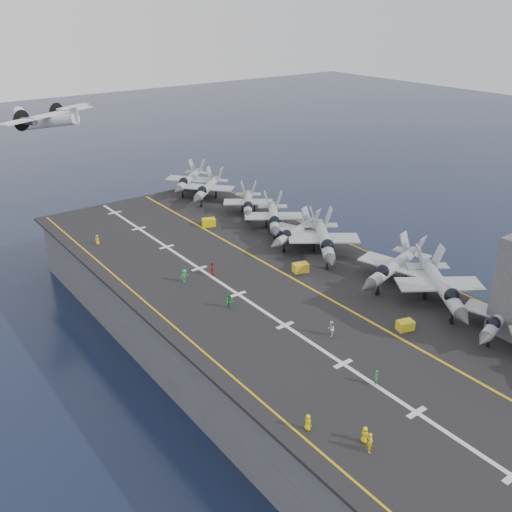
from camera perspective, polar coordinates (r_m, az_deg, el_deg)
ground at (r=85.34m, az=1.62°, el=-8.88°), size 500.00×500.00×0.00m
hull at (r=82.70m, az=1.66°, el=-5.98°), size 36.00×90.00×10.00m
flight_deck at (r=80.21m, az=1.71°, el=-2.77°), size 38.00×92.00×0.40m
foul_line at (r=81.81m, az=3.36°, el=-2.06°), size 0.35×90.00×0.02m
landing_centerline at (r=76.94m, az=-1.81°, el=-3.84°), size 0.50×90.00×0.02m
deck_edge_port at (r=72.07m, az=-9.04°, el=-6.25°), size 0.25×90.00×0.02m
deck_edge_stbd at (r=91.68m, az=10.83°, el=0.55°), size 0.25×90.00×0.02m
fighter_jet_1 at (r=73.30m, az=23.31°, el=-5.50°), size 15.17×12.06×4.62m
fighter_jet_2 at (r=76.77m, az=18.10°, el=-2.81°), size 18.47×19.81×5.72m
fighter_jet_3 at (r=80.92m, az=13.61°, el=-0.93°), size 17.84×14.13×5.44m
fighter_jet_4 at (r=87.74m, az=6.85°, el=1.72°), size 18.55×19.73×5.70m
fighter_jet_5 at (r=91.76m, az=4.03°, el=2.53°), size 15.69×12.96×4.68m
fighter_jet_6 at (r=97.10m, az=1.79°, el=3.99°), size 16.84×17.90×5.18m
fighter_jet_7 at (r=104.71m, az=-0.79°, el=5.41°), size 15.45×16.38×4.74m
fighter_jet_8 at (r=112.84m, az=-4.89°, el=6.85°), size 17.81×17.30×5.19m
tow_cart_a at (r=71.13m, az=14.69°, el=-6.71°), size 2.25×1.79×1.18m
tow_cart_b at (r=83.10m, az=4.48°, el=-1.17°), size 2.45×1.90×1.31m
tow_cart_c at (r=100.04m, az=-4.75°, el=3.37°), size 2.67×2.24×1.37m
crew_0 at (r=54.16m, az=10.82°, el=-17.15°), size 0.67×1.00×1.66m
crew_1 at (r=53.29m, az=11.35°, el=-17.80°), size 1.41×1.35×1.97m
crew_2 at (r=73.17m, az=-2.65°, el=-4.56°), size 1.30×1.45×2.01m
crew_3 at (r=80.35m, az=-7.17°, el=-1.97°), size 1.23×0.87×1.96m
crew_4 at (r=81.88m, az=-4.40°, el=-1.30°), size 1.37×1.45×2.01m
crew_5 at (r=95.59m, az=-15.60°, el=1.58°), size 1.10×1.16×1.62m
crew_6 at (r=60.96m, az=11.89°, el=-11.82°), size 1.28×1.22×1.78m
crew_7 at (r=68.00m, az=7.51°, el=-7.22°), size 1.41×1.34×1.96m
transport_plane at (r=119.48m, az=-19.95°, el=12.51°), size 26.11×23.00×5.15m
fighter_jet_9 at (r=118.67m, az=-6.72°, el=7.65°), size 17.81×17.30×5.19m
crew_8 at (r=54.72m, az=5.20°, el=-16.22°), size 0.67×1.00×1.66m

